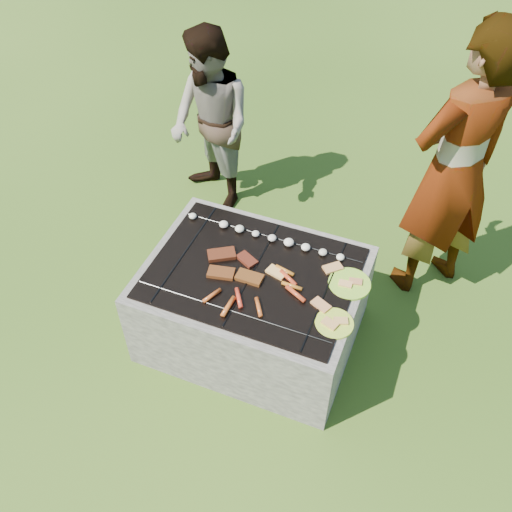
% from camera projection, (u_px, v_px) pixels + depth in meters
% --- Properties ---
extents(lawn, '(60.00, 60.00, 0.00)m').
position_uv_depth(lawn, '(253.00, 333.00, 3.84)').
color(lawn, '#244511').
rests_on(lawn, ground).
extents(fire_pit, '(1.30, 1.00, 0.62)m').
position_uv_depth(fire_pit, '(253.00, 307.00, 3.64)').
color(fire_pit, '#A89E95').
rests_on(fire_pit, ground).
extents(mushrooms, '(1.05, 0.06, 0.04)m').
position_uv_depth(mushrooms, '(270.00, 237.00, 3.58)').
color(mushrooms, beige).
rests_on(mushrooms, fire_pit).
extents(pork_slabs, '(0.41, 0.29, 0.02)m').
position_uv_depth(pork_slabs, '(232.00, 266.00, 3.42)').
color(pork_slabs, maroon).
rests_on(pork_slabs, fire_pit).
extents(sausages, '(0.55, 0.48, 0.03)m').
position_uv_depth(sausages, '(262.00, 293.00, 3.27)').
color(sausages, '#BF751F').
rests_on(sausages, fire_pit).
extents(bread_on_grate, '(0.45, 0.42, 0.02)m').
position_uv_depth(bread_on_grate, '(308.00, 280.00, 3.35)').
color(bread_on_grate, '#EFB17A').
rests_on(bread_on_grate, fire_pit).
extents(plate_far, '(0.26, 0.26, 0.03)m').
position_uv_depth(plate_far, '(349.00, 284.00, 3.34)').
color(plate_far, '#DFEE38').
rests_on(plate_far, fire_pit).
extents(plate_near, '(0.26, 0.26, 0.03)m').
position_uv_depth(plate_near, '(334.00, 323.00, 3.14)').
color(plate_near, '#FCFA3C').
rests_on(plate_near, fire_pit).
extents(cook, '(0.83, 0.83, 1.95)m').
position_uv_depth(cook, '(454.00, 171.00, 3.50)').
color(cook, '#A49B89').
rests_on(cook, ground).
extents(bystander, '(0.90, 0.86, 1.47)m').
position_uv_depth(bystander, '(211.00, 125.00, 4.28)').
color(bystander, gray).
rests_on(bystander, ground).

